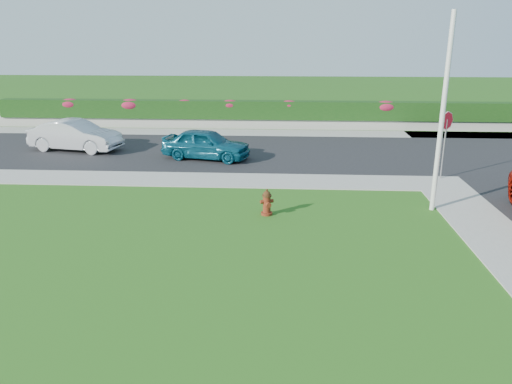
# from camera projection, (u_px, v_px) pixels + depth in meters

# --- Properties ---
(ground) EXTENTS (120.00, 120.00, 0.00)m
(ground) POSITION_uv_depth(u_px,v_px,m) (245.00, 292.00, 11.42)
(ground) COLOR black
(ground) RESTS_ON ground
(street_far) EXTENTS (26.00, 8.00, 0.04)m
(street_far) POSITION_uv_depth(u_px,v_px,m) (168.00, 151.00, 25.00)
(street_far) COLOR black
(street_far) RESTS_ON ground
(sidewalk_far) EXTENTS (24.00, 2.00, 0.04)m
(sidewalk_far) POSITION_uv_depth(u_px,v_px,m) (116.00, 178.00, 20.30)
(sidewalk_far) COLOR gray
(sidewalk_far) RESTS_ON ground
(curb_corner) EXTENTS (2.00, 2.00, 0.04)m
(curb_corner) POSITION_uv_depth(u_px,v_px,m) (441.00, 184.00, 19.59)
(curb_corner) COLOR gray
(curb_corner) RESTS_ON ground
(sidewalk_beyond) EXTENTS (34.00, 2.00, 0.04)m
(sidewalk_beyond) POSITION_uv_depth(u_px,v_px,m) (253.00, 133.00, 29.54)
(sidewalk_beyond) COLOR gray
(sidewalk_beyond) RESTS_ON ground
(retaining_wall) EXTENTS (34.00, 0.40, 0.60)m
(retaining_wall) POSITION_uv_depth(u_px,v_px,m) (255.00, 124.00, 30.88)
(retaining_wall) COLOR gray
(retaining_wall) RESTS_ON ground
(hedge) EXTENTS (32.00, 0.90, 1.10)m
(hedge) POSITION_uv_depth(u_px,v_px,m) (255.00, 110.00, 30.72)
(hedge) COLOR black
(hedge) RESTS_ON retaining_wall
(fire_hydrant) EXTENTS (0.45, 0.43, 0.87)m
(fire_hydrant) POSITION_uv_depth(u_px,v_px,m) (267.00, 203.00, 16.17)
(fire_hydrant) COLOR #4B200B
(fire_hydrant) RESTS_ON ground
(sedan_teal) EXTENTS (4.37, 2.54, 1.40)m
(sedan_teal) POSITION_uv_depth(u_px,v_px,m) (206.00, 144.00, 23.20)
(sedan_teal) COLOR navy
(sedan_teal) RESTS_ON street_far
(sedan_silver) EXTENTS (4.79, 2.46, 1.51)m
(sedan_silver) POSITION_uv_depth(u_px,v_px,m) (75.00, 135.00, 24.85)
(sedan_silver) COLOR #B3B5BB
(sedan_silver) RESTS_ON street_far
(utility_pole) EXTENTS (0.16, 0.16, 6.34)m
(utility_pole) POSITION_uv_depth(u_px,v_px,m) (442.00, 115.00, 15.81)
(utility_pole) COLOR silver
(utility_pole) RESTS_ON ground
(stop_sign) EXTENTS (0.61, 0.47, 2.76)m
(stop_sign) POSITION_uv_depth(u_px,v_px,m) (446.00, 129.00, 19.65)
(stop_sign) COLOR slate
(stop_sign) RESTS_ON ground
(flower_clump_a) EXTENTS (1.32, 0.85, 0.66)m
(flower_clump_a) POSITION_uv_depth(u_px,v_px,m) (70.00, 104.00, 31.17)
(flower_clump_a) COLOR #AA1D34
(flower_clump_a) RESTS_ON hedge
(flower_clump_b) EXTENTS (1.42, 0.92, 0.71)m
(flower_clump_b) POSITION_uv_depth(u_px,v_px,m) (130.00, 105.00, 30.97)
(flower_clump_b) COLOR #AA1D34
(flower_clump_b) RESTS_ON hedge
(flower_clump_c) EXTENTS (1.06, 0.68, 0.53)m
(flower_clump_c) POSITION_uv_depth(u_px,v_px,m) (185.00, 104.00, 30.76)
(flower_clump_c) COLOR #AA1D34
(flower_clump_c) RESTS_ON hedge
(flower_clump_d) EXTENTS (1.19, 0.77, 0.60)m
(flower_clump_d) POSITION_uv_depth(u_px,v_px,m) (230.00, 105.00, 30.61)
(flower_clump_d) COLOR #AA1D34
(flower_clump_d) RESTS_ON hedge
(flower_clump_e) EXTENTS (1.12, 0.72, 0.56)m
(flower_clump_e) POSITION_uv_depth(u_px,v_px,m) (289.00, 105.00, 30.41)
(flower_clump_e) COLOR #AA1D34
(flower_clump_e) RESTS_ON hedge
(flower_clump_f) EXTENTS (1.39, 0.89, 0.70)m
(flower_clump_f) POSITION_uv_depth(u_px,v_px,m) (386.00, 107.00, 30.11)
(flower_clump_f) COLOR #AA1D34
(flower_clump_f) RESTS_ON hedge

